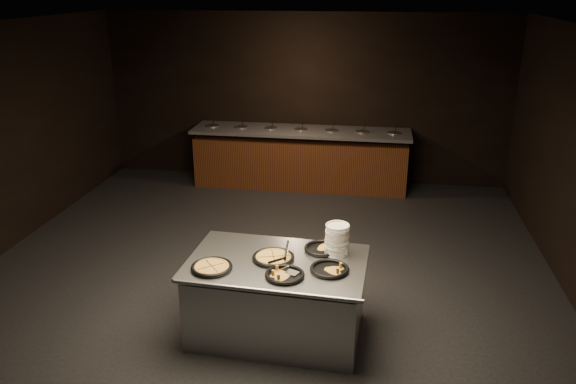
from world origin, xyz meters
name	(u,v)px	position (x,y,z in m)	size (l,w,h in m)	color
room	(256,170)	(0.00, 0.00, 1.45)	(7.02, 8.02, 2.92)	black
salad_bar	(300,162)	(0.00, 3.56, 0.44)	(3.70, 0.83, 1.18)	brown
serving_counter	(277,299)	(0.38, -0.85, 0.39)	(1.77, 1.18, 0.82)	#B4B6BB
plate_stack	(337,240)	(0.94, -0.61, 0.97)	(0.23, 0.23, 0.31)	white
pan_veggie_whole	(212,267)	(-0.20, -1.11, 0.84)	(0.39, 0.39, 0.04)	black
pan_cheese_whole	(273,257)	(0.34, -0.82, 0.84)	(0.41, 0.41, 0.04)	black
pan_cheese_slices_a	(322,248)	(0.79, -0.55, 0.84)	(0.36, 0.36, 0.04)	black
pan_cheese_slices_b	(285,275)	(0.50, -1.14, 0.84)	(0.37, 0.37, 0.04)	black
pan_veggie_slices	(329,269)	(0.90, -0.97, 0.84)	(0.37, 0.37, 0.04)	black
server_left	(287,250)	(0.46, -0.76, 0.90)	(0.09, 0.33, 0.15)	#B4B6BB
server_right	(281,264)	(0.46, -1.05, 0.90)	(0.32, 0.18, 0.16)	#B4B6BB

